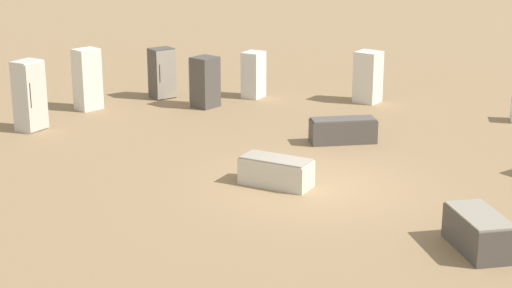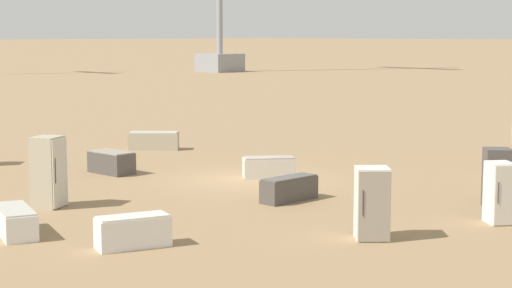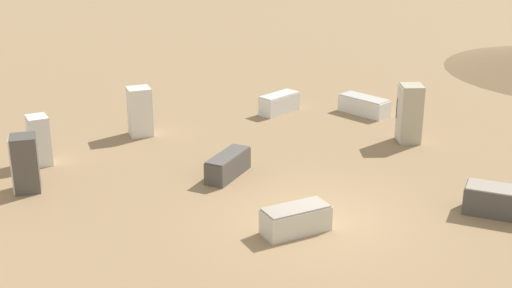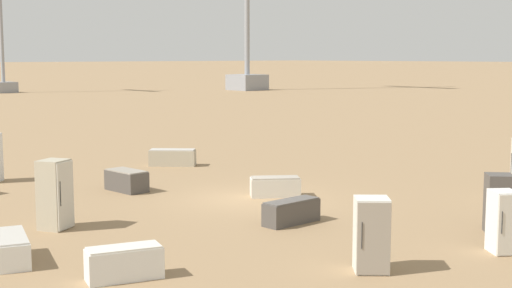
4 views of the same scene
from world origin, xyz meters
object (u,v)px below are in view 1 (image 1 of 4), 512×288
(discarded_fridge_2, at_px, (162,73))
(discarded_fridge_13, at_px, (205,82))
(discarded_fridge_6, at_px, (87,79))
(discarded_fridge_12, at_px, (479,232))
(discarded_fridge_0, at_px, (343,131))
(discarded_fridge_8, at_px, (276,172))
(discarded_fridge_3, at_px, (30,96))
(discarded_fridge_4, at_px, (254,75))
(discarded_fridge_7, at_px, (368,77))

(discarded_fridge_2, relative_size, discarded_fridge_13, 1.03)
(discarded_fridge_6, bearing_deg, discarded_fridge_12, -93.87)
(discarded_fridge_0, xyz_separation_m, discarded_fridge_8, (3.08, -2.27, -0.01))
(discarded_fridge_0, xyz_separation_m, discarded_fridge_3, (-2.36, -8.26, 0.65))
(discarded_fridge_3, bearing_deg, discarded_fridge_4, 153.62)
(discarded_fridge_7, bearing_deg, discarded_fridge_0, -69.93)
(discarded_fridge_0, relative_size, discarded_fridge_7, 1.09)
(discarded_fridge_7, relative_size, discarded_fridge_8, 0.93)
(discarded_fridge_2, distance_m, discarded_fridge_4, 2.91)
(discarded_fridge_6, bearing_deg, discarded_fridge_0, -70.80)
(discarded_fridge_3, height_order, discarded_fridge_13, discarded_fridge_3)
(discarded_fridge_13, bearing_deg, discarded_fridge_6, 134.49)
(discarded_fridge_4, distance_m, discarded_fridge_12, 12.77)
(discarded_fridge_0, distance_m, discarded_fridge_2, 7.30)
(discarded_fridge_4, relative_size, discarded_fridge_8, 0.86)
(discarded_fridge_0, relative_size, discarded_fridge_13, 1.12)
(discarded_fridge_0, height_order, discarded_fridge_4, discarded_fridge_4)
(discarded_fridge_3, xyz_separation_m, discarded_fridge_12, (9.50, 9.13, -0.62))
(discarded_fridge_2, xyz_separation_m, discarded_fridge_4, (0.32, 2.89, -0.06))
(discarded_fridge_3, relative_size, discarded_fridge_7, 1.22)
(discarded_fridge_4, bearing_deg, discarded_fridge_12, -42.55)
(discarded_fridge_3, distance_m, discarded_fridge_7, 10.24)
(discarded_fridge_2, relative_size, discarded_fridge_12, 0.99)
(discarded_fridge_3, height_order, discarded_fridge_7, discarded_fridge_3)
(discarded_fridge_0, distance_m, discarded_fridge_8, 3.83)
(discarded_fridge_8, bearing_deg, discarded_fridge_3, -96.41)
(discarded_fridge_2, height_order, discarded_fridge_4, discarded_fridge_2)
(discarded_fridge_8, height_order, discarded_fridge_12, discarded_fridge_12)
(discarded_fridge_0, bearing_deg, discarded_fridge_12, -174.11)
(discarded_fridge_2, bearing_deg, discarded_fridge_12, 85.21)
(discarded_fridge_2, relative_size, discarded_fridge_6, 0.86)
(discarded_fridge_7, relative_size, discarded_fridge_12, 1.00)
(discarded_fridge_0, relative_size, discarded_fridge_8, 1.02)
(discarded_fridge_2, bearing_deg, discarded_fridge_6, -0.56)
(discarded_fridge_4, bearing_deg, discarded_fridge_6, -134.69)
(discarded_fridge_3, relative_size, discarded_fridge_12, 1.21)
(discarded_fridge_3, bearing_deg, discarded_fridge_0, 113.20)
(discarded_fridge_3, relative_size, discarded_fridge_6, 1.06)
(discarded_fridge_3, distance_m, discarded_fridge_4, 7.26)
(discarded_fridge_2, distance_m, discarded_fridge_3, 4.99)
(discarded_fridge_0, height_order, discarded_fridge_6, discarded_fridge_6)
(discarded_fridge_12, bearing_deg, discarded_fridge_3, -49.77)
(discarded_fridge_4, distance_m, discarded_fridge_7, 3.62)
(discarded_fridge_2, distance_m, discarded_fridge_12, 13.94)
(discarded_fridge_4, relative_size, discarded_fridge_12, 0.92)
(discarded_fridge_6, distance_m, discarded_fridge_8, 8.88)
(discarded_fridge_3, bearing_deg, discarded_fridge_2, 171.03)
(discarded_fridge_3, relative_size, discarded_fridge_13, 1.26)
(discarded_fridge_8, relative_size, discarded_fridge_13, 1.11)
(discarded_fridge_12, bearing_deg, discarded_fridge_0, -86.67)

